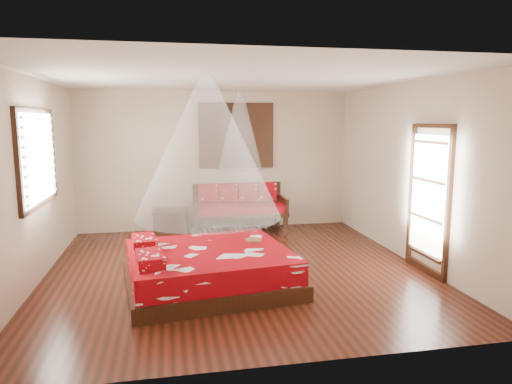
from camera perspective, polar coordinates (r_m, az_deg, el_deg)
room at (r=6.61m, az=-2.51°, el=1.93°), size 5.54×5.54×2.84m
bed at (r=6.22m, az=-6.03°, el=-9.42°), size 2.39×2.21×0.64m
daybed at (r=9.13m, az=-2.09°, el=-1.70°), size 1.82×0.81×0.95m
storage_chest at (r=9.15m, az=-10.59°, el=-3.63°), size 0.71×0.53×0.47m
shutter_panel at (r=9.31m, az=-2.46°, el=7.04°), size 1.52×0.06×1.32m
window_left at (r=6.93m, az=-25.59°, el=3.89°), size 0.10×1.74×1.34m
glazed_door at (r=7.03m, az=20.75°, el=-0.94°), size 0.08×1.02×2.16m
wine_tray at (r=6.53m, az=-0.34°, el=-5.74°), size 0.24×0.24×0.20m
mosquito_net_main at (r=5.92m, az=-6.10°, el=5.45°), size 1.91×1.91×1.80m
mosquito_net_daybed at (r=8.85m, az=-2.01°, el=7.60°), size 0.87×0.87×1.50m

